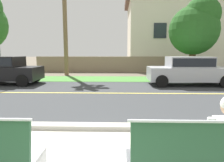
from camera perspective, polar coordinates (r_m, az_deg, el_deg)
name	(u,v)px	position (r m, az deg, el deg)	size (l,w,h in m)	color
ground_plane	(109,87)	(10.34, -0.76, -1.81)	(140.00, 140.00, 0.00)	#665B4C
curb_edge	(99,127)	(4.86, -3.78, -12.69)	(44.00, 0.30, 0.11)	#ADA89E
street_asphalt	(108,93)	(8.87, -1.19, -3.45)	(52.00, 8.00, 0.01)	#383A3D
road_centre_line	(108,93)	(8.86, -1.19, -3.42)	(48.00, 0.14, 0.01)	#E0CC4C
far_verge_grass	(111,79)	(13.57, -0.15, 0.60)	(48.00, 2.80, 0.02)	#478438
bench_right	(206,159)	(2.96, 24.98, -19.15)	(1.99, 0.48, 1.01)	silver
seated_person_white	(223,137)	(3.13, 28.84, -13.61)	(0.52, 0.68, 1.25)	#333D56
car_black_near	(1,69)	(12.91, -28.85, 2.99)	(4.30, 1.86, 1.54)	black
car_silver_far	(189,69)	(11.75, 20.73, 3.06)	(4.30, 1.86, 1.54)	#B2B5BC
shade_tree_left	(196,27)	(14.75, 22.50, 13.94)	(3.21, 3.21, 5.29)	brown
garden_wall	(109,64)	(18.24, -0.87, 4.71)	(13.00, 0.36, 1.40)	gray
house_across_street	(174,34)	(22.22, 17.07, 12.60)	(10.00, 6.91, 7.22)	beige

